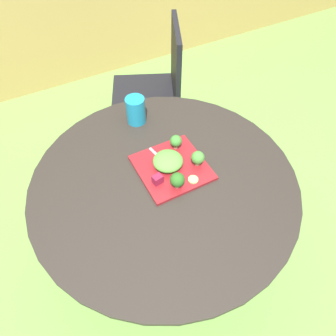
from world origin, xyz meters
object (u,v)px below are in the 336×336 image
Objects in this scene: patio_chair at (159,83)px; fork at (163,161)px; salad_plate at (172,167)px; drinking_glass at (136,111)px.

fork is at bearing -115.27° from patio_chair.
drinking_glass is at bearing 91.28° from salad_plate.
patio_chair is 7.00× the size of drinking_glass.
patio_chair is 5.82× the size of fork.
salad_plate is 0.34m from drinking_glass.
drinking_glass is at bearing 87.67° from fork.
drinking_glass reaches higher than salad_plate.
fork is (-0.01, -0.30, -0.04)m from drinking_glass.
salad_plate is (-0.36, -0.84, 0.22)m from patio_chair.
drinking_glass is 0.30m from fork.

